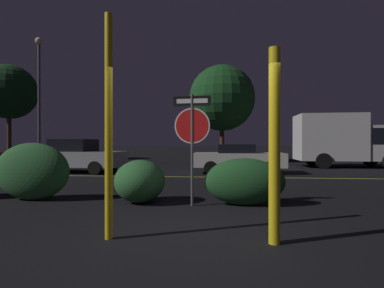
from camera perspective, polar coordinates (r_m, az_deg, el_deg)
The scene contains 14 objects.
ground_plane at distance 4.83m, azimuth 0.92°, elevation -16.68°, with size 260.00×260.00×0.00m, color black.
road_center_stripe at distance 12.26m, azimuth 3.52°, elevation -6.31°, with size 42.55×0.12×0.01m, color gold.
stop_sign at distance 6.65m, azimuth 0.02°, elevation 3.19°, with size 0.85×0.09×2.47m.
yellow_pole_left at distance 4.53m, azimuth -15.58°, elevation 3.28°, with size 0.11×0.11×3.29m, color yellow.
yellow_pole_right at distance 4.31m, azimuth 15.43°, elevation -0.32°, with size 0.16×0.16×2.73m, color yellow.
hedge_bush_1 at distance 8.32m, azimuth -28.14°, elevation -4.62°, with size 1.88×0.79×1.40m, color #2D6633.
hedge_bush_2 at distance 7.16m, azimuth -9.92°, elevation -7.00°, with size 1.18×1.19×1.00m, color #2D6633.
hedge_bush_3 at distance 6.87m, azimuth 9.99°, elevation -7.08°, with size 1.80×0.74×1.06m, color #1E4C23.
passing_car_2 at distance 15.12m, azimuth -21.24°, elevation -2.17°, with size 4.64×2.15×1.57m.
passing_car_3 at distance 13.99m, azimuth 8.82°, elevation -2.68°, with size 4.19×1.90×1.33m.
delivery_truck at distance 19.30m, azimuth 27.56°, elevation 0.80°, with size 5.73×2.70×3.02m.
street_lamp at distance 20.69m, azimuth -27.11°, elevation 9.89°, with size 0.44×0.44×7.80m.
tree_0 at distance 28.08m, azimuth -31.49°, elevation 8.43°, with size 4.28×4.28×7.57m.
tree_1 at distance 22.18m, azimuth 5.74°, elevation 8.67°, with size 4.79×4.79×7.05m.
Camera 1 is at (0.34, -4.60, 1.41)m, focal length 28.00 mm.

